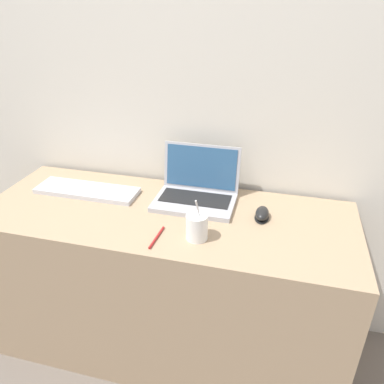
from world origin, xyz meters
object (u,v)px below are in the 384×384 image
(computer_mouse, at_px, (262,214))
(pen, at_px, (157,237))
(drink_cup, at_px, (197,226))
(laptop, at_px, (197,190))
(external_keyboard, at_px, (87,190))

(computer_mouse, xyz_separation_m, pen, (-0.35, -0.23, -0.01))
(drink_cup, height_order, pen, drink_cup)
(laptop, xyz_separation_m, external_keyboard, (-0.48, -0.06, -0.04))
(laptop, distance_m, pen, 0.32)
(external_keyboard, xyz_separation_m, pen, (0.41, -0.25, -0.01))
(computer_mouse, bearing_deg, drink_cup, -137.21)
(drink_cup, bearing_deg, computer_mouse, 42.79)
(pen, bearing_deg, laptop, 77.39)
(computer_mouse, distance_m, pen, 0.42)
(laptop, xyz_separation_m, drink_cup, (0.07, -0.27, 0.00))
(computer_mouse, xyz_separation_m, external_keyboard, (-0.76, 0.02, -0.01))
(computer_mouse, relative_size, external_keyboard, 0.22)
(external_keyboard, bearing_deg, computer_mouse, -1.57)
(drink_cup, distance_m, external_keyboard, 0.59)
(computer_mouse, relative_size, pen, 0.74)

